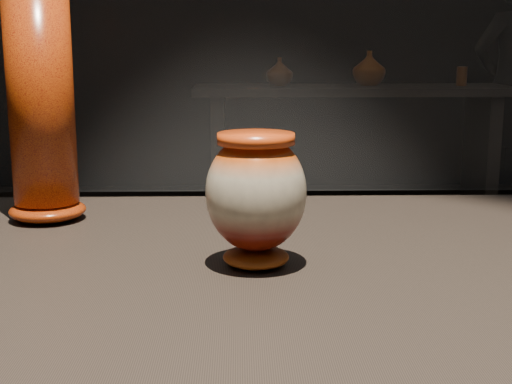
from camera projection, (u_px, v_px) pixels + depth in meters
main_vase at (256, 194)px, 0.85m from camera, size 0.16×0.16×0.16m
tall_vase at (41, 104)px, 1.05m from camera, size 0.12×0.12×0.36m
back_shelf at (351, 127)px, 4.57m from camera, size 2.00×0.60×0.90m
back_vase_left at (279, 72)px, 4.48m from camera, size 0.24×0.24×0.18m
back_vase_mid at (369, 68)px, 4.53m from camera, size 0.26×0.26×0.22m
back_vase_right at (462, 76)px, 4.53m from camera, size 0.07×0.07×0.12m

